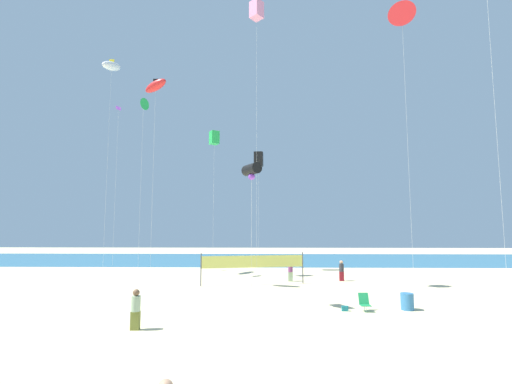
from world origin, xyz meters
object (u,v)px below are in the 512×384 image
Objects in this scene: beachgoer_plum_shirt at (290,270)px; kite_red_inflatable at (156,86)px; kite_green_delta at (143,105)px; trash_barrel at (407,302)px; kite_green_box at (214,138)px; beachgoer_charcoal_shirt at (341,270)px; beachgoer_sage_shirt at (136,308)px; kite_red_delta at (402,15)px; kite_white_inflatable at (112,66)px; kite_black_tube at (252,170)px; volleyball_net at (253,263)px; kite_violet_diamond at (119,113)px; folding_beach_chair at (364,302)px; beach_handbag at (345,308)px; kite_black_box at (259,159)px; kite_pink_box at (257,11)px.

kite_red_inflatable is at bearing 150.13° from beachgoer_plum_shirt.
trash_barrel is at bearing -31.75° from kite_green_delta.
trash_barrel is 0.07× the size of kite_green_box.
beachgoer_charcoal_shirt is 0.10× the size of kite_green_delta.
kite_red_delta is (14.59, 6.94, 17.38)m from beachgoer_sage_shirt.
beachgoer_sage_shirt is 0.08× the size of kite_white_inflatable.
kite_black_tube is (-2.79, -9.73, 6.56)m from beachgoer_plum_shirt.
volleyball_net is 21.27m from kite_violet_diamond.
beachgoer_plum_shirt is 1.85× the size of folding_beach_chair.
kite_red_delta is at bearing 33.94° from beach_handbag.
beach_handbag is 0.02× the size of kite_green_box.
beachgoer_plum_shirt is 11.15m from trash_barrel.
kite_red_inflatable is (-15.57, 5.99, 14.38)m from trash_barrel.
beachgoer_plum_shirt is 10.50m from folding_beach_chair.
folding_beach_chair is at bearing -71.01° from kite_black_box.
kite_red_inflatable is at bearing 177.75° from folding_beach_chair.
kite_green_delta is at bearing -23.91° from kite_white_inflatable.
beach_handbag is at bearing -54.84° from kite_green_box.
beachgoer_plum_shirt is 12.07m from kite_black_tube.
kite_red_inflatable is 13.33m from kite_black_box.
beachgoer_charcoal_shirt is 0.08× the size of kite_pink_box.
folding_beach_chair is at bearing -25.32° from kite_red_inflatable.
kite_green_box is (10.19, -1.09, -7.42)m from kite_white_inflatable.
volleyball_net is 20.03m from kite_red_delta.
folding_beach_chair reaches higher than beach_handbag.
kite_violet_diamond is at bearing 132.67° from kite_black_tube.
folding_beach_chair is 0.05× the size of kite_red_delta.
kite_green_box is (0.95, 15.89, 11.48)m from beachgoer_sage_shirt.
beachgoer_sage_shirt is 10.29m from beach_handbag.
kite_pink_box is at bearing 168.42° from beachgoer_charcoal_shirt.
beachgoer_plum_shirt is 0.21× the size of volleyball_net.
beach_handbag is 21.73m from kite_pink_box.
kite_violet_diamond is (-14.24, 9.61, -4.53)m from kite_pink_box.
kite_red_inflatable reaches higher than beachgoer_plum_shirt.
kite_red_inflatable reaches higher than volleyball_net.
trash_barrel is 21.27m from kite_black_box.
beachgoer_charcoal_shirt is at bearing 32.56° from kite_pink_box.
kite_green_delta is (-18.35, 11.36, 14.89)m from trash_barrel.
beach_handbag is (5.00, -8.32, -1.50)m from volleyball_net.
beachgoer_charcoal_shirt is 13.84m from kite_black_tube.
beachgoer_sage_shirt is at bearing -103.52° from kite_black_box.
kite_red_inflatable is at bearing -124.07° from beachgoer_sage_shirt.
beach_handbag is 0.02× the size of kite_red_inflatable.
kite_black_tube is at bearing -91.57° from kite_pink_box.
beachgoer_charcoal_shirt is 0.09× the size of kite_red_delta.
kite_red_delta reaches higher than kite_green_box.
kite_red_inflatable is 1.28× the size of kite_black_box.
kite_white_inflatable is at bearing 156.09° from kite_green_delta.
volleyball_net is 0.99× the size of kite_black_tube.
kite_pink_box reaches higher than trash_barrel.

